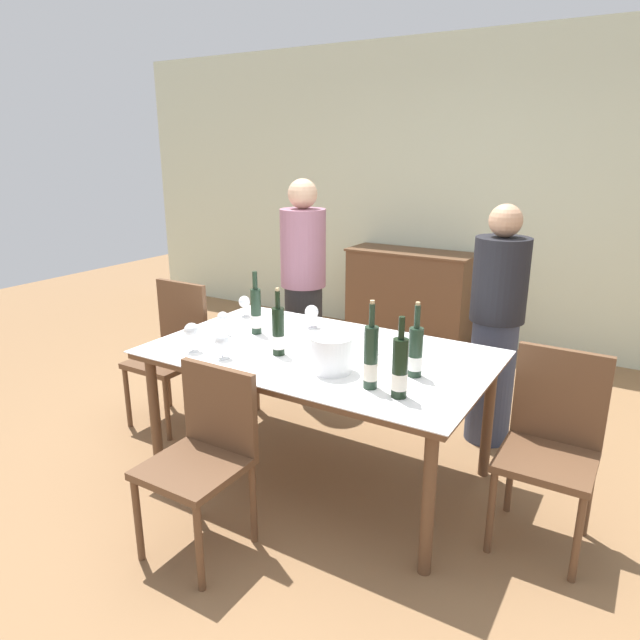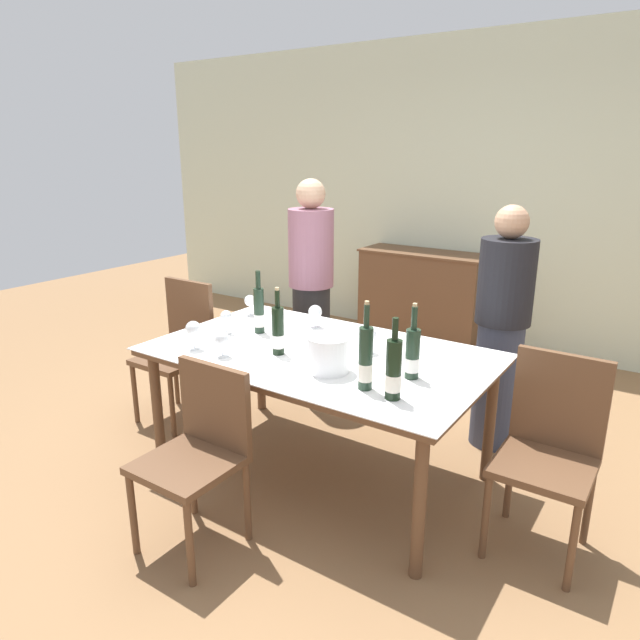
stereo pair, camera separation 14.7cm
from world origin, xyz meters
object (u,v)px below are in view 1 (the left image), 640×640
at_px(wine_glass_0, 223,318).
at_px(wine_glass_4, 312,313).
at_px(chair_near_front, 205,447).
at_px(wine_bottle_0, 415,352).
at_px(wine_glass_3, 222,341).
at_px(chair_right_end, 552,436).
at_px(dining_table, 320,362).
at_px(ice_bucket, 331,353).
at_px(sideboard_cabinet, 409,296).
at_px(wine_bottle_2, 256,312).
at_px(wine_bottle_3, 400,369).
at_px(wine_bottle_4, 371,359).
at_px(wine_bottle_1, 278,332).
at_px(wine_glass_2, 369,334).
at_px(wine_glass_5, 244,302).
at_px(person_guest_left, 496,328).
at_px(wine_glass_1, 192,331).
at_px(person_host, 303,290).
at_px(chair_left_end, 174,345).

height_order(wine_glass_0, wine_glass_4, wine_glass_0).
bearing_deg(wine_glass_4, chair_near_front, -83.35).
bearing_deg(chair_near_front, wine_bottle_0, 45.81).
bearing_deg(wine_glass_3, chair_right_end, 15.60).
distance_m(dining_table, ice_bucket, 0.34).
relative_size(sideboard_cabinet, chair_near_front, 1.40).
xyz_separation_m(dining_table, chair_near_front, (-0.14, -0.80, -0.19)).
relative_size(wine_bottle_2, wine_bottle_3, 1.01).
distance_m(wine_bottle_3, wine_bottle_4, 0.16).
relative_size(wine_bottle_1, wine_bottle_2, 0.97).
xyz_separation_m(ice_bucket, wine_glass_2, (0.03, 0.35, 0.00)).
relative_size(wine_bottle_0, wine_glass_5, 2.73).
bearing_deg(wine_glass_5, person_guest_left, 21.17).
xyz_separation_m(wine_glass_0, wine_glass_5, (-0.14, 0.38, -0.01)).
height_order(wine_bottle_4, wine_glass_4, wine_bottle_4).
xyz_separation_m(wine_bottle_3, wine_glass_3, (-1.00, -0.03, -0.04)).
height_order(wine_glass_1, wine_glass_5, wine_glass_1).
bearing_deg(wine_glass_3, wine_glass_1, 179.86).
distance_m(chair_near_front, person_host, 1.83).
bearing_deg(chair_left_end, wine_glass_1, -36.07).
distance_m(sideboard_cabinet, wine_glass_4, 2.23).
bearing_deg(wine_bottle_2, wine_glass_0, -139.35).
xyz_separation_m(ice_bucket, wine_glass_4, (-0.47, 0.56, -0.00)).
distance_m(wine_glass_1, wine_glass_2, 0.96).
relative_size(wine_bottle_3, wine_glass_3, 2.64).
relative_size(dining_table, chair_near_front, 2.13).
xyz_separation_m(wine_glass_0, person_guest_left, (1.36, 0.96, -0.10)).
relative_size(ice_bucket, wine_bottle_1, 0.59).
height_order(wine_bottle_4, wine_glass_5, wine_bottle_4).
bearing_deg(sideboard_cabinet, wine_bottle_1, -82.56).
distance_m(wine_glass_0, person_guest_left, 1.67).
relative_size(wine_glass_0, wine_glass_1, 0.89).
distance_m(wine_bottle_3, wine_glass_4, 1.11).
xyz_separation_m(dining_table, wine_glass_5, (-0.78, 0.33, 0.16)).
relative_size(wine_bottle_2, wine_glass_3, 2.67).
height_order(wine_glass_0, person_guest_left, person_guest_left).
bearing_deg(wine_glass_4, wine_bottle_0, -25.63).
height_order(dining_table, wine_glass_2, wine_glass_2).
relative_size(wine_bottle_3, wine_glass_5, 2.73).
distance_m(wine_bottle_0, wine_glass_0, 1.22).
distance_m(wine_glass_4, chair_near_front, 1.20).
bearing_deg(person_host, wine_glass_5, -97.69).
height_order(dining_table, wine_bottle_2, wine_bottle_2).
bearing_deg(wine_bottle_0, wine_glass_1, -165.77).
xyz_separation_m(sideboard_cabinet, wine_glass_1, (-0.08, -2.89, 0.42)).
xyz_separation_m(wine_bottle_2, person_host, (-0.21, 0.85, -0.08)).
height_order(dining_table, person_guest_left, person_guest_left).
relative_size(wine_glass_2, chair_right_end, 0.16).
bearing_deg(person_host, wine_glass_0, -86.47).
bearing_deg(chair_near_front, wine_glass_4, 96.65).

